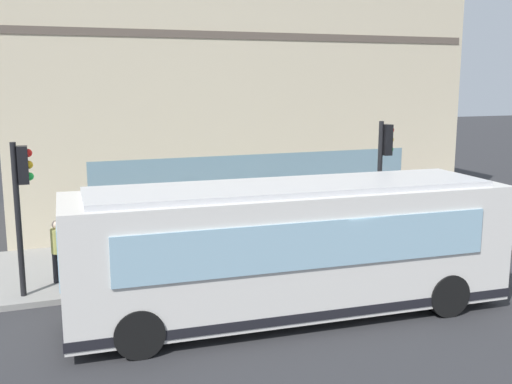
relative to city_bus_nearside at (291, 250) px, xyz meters
name	(u,v)px	position (x,y,z in m)	size (l,w,h in m)	color
ground	(368,306)	(-0.13, -1.98, -1.55)	(120.00, 120.00, 0.00)	#2D2D30
sidewalk_curb	(286,248)	(4.92, -1.98, -1.48)	(4.89, 40.00, 0.15)	gray
building_corner	(222,59)	(11.52, -1.98, 4.60)	(8.37, 16.52, 12.33)	beige
city_bus_nearside	(291,250)	(0.00, 0.00, 0.00)	(2.97, 10.14, 3.07)	silver
traffic_light_near_corner	(384,163)	(3.08, -4.29, 1.40)	(0.32, 0.49, 4.02)	black
traffic_light_down_block	(22,190)	(3.04, 5.66, 1.22)	(0.32, 0.49, 3.77)	black
fire_hydrant	(343,245)	(3.26, -3.12, -1.04)	(0.35, 0.35, 0.74)	gold
pedestrian_by_light_pole	(424,196)	(6.04, -7.93, -0.39)	(0.32, 0.32, 1.75)	#B23338
pedestrian_near_building_entrance	(57,247)	(3.72, 4.91, -0.45)	(0.32, 0.32, 1.66)	black
newspaper_vending_box	(173,259)	(3.30, 2.01, -0.95)	(0.44, 0.43, 0.90)	#197233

